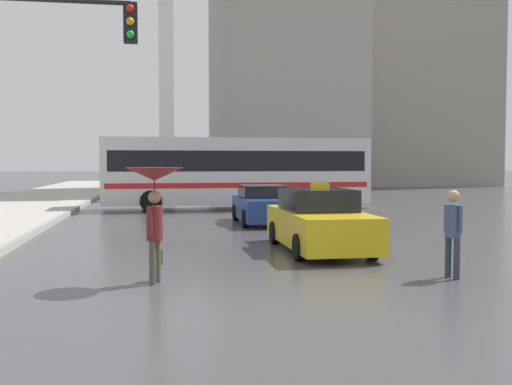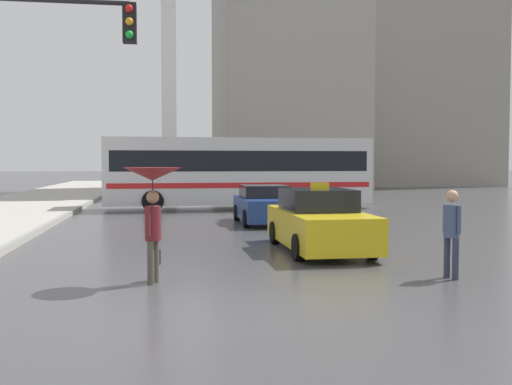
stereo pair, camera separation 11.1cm
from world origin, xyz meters
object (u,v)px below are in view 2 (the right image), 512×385
object	(u,v)px
taxi	(319,222)
sedan_red	(265,205)
monument_cross	(168,0)
traffic_light	(19,71)
pedestrian_man	(452,227)
pedestrian_with_umbrella	(153,190)
city_bus	(239,170)

from	to	relation	value
taxi	sedan_red	world-z (taller)	taxi
sedan_red	monument_cross	size ratio (longest dim) A/B	0.19
taxi	traffic_light	distance (m)	7.60
monument_cross	traffic_light	bearing A→B (deg)	-97.51
sedan_red	monument_cross	distance (m)	20.22
pedestrian_man	traffic_light	distance (m)	8.99
taxi	pedestrian_with_umbrella	bearing A→B (deg)	41.16
city_bus	monument_cross	xyz separation A→B (m)	(-3.11, 9.53, 10.25)
pedestrian_man	city_bus	bearing A→B (deg)	169.31
traffic_light	monument_cross	bearing A→B (deg)	82.49
taxi	traffic_light	bearing A→B (deg)	13.89
pedestrian_man	traffic_light	size ratio (longest dim) A/B	0.29
traffic_light	monument_cross	xyz separation A→B (m)	(3.27, 24.78, 8.09)
pedestrian_man	monument_cross	xyz separation A→B (m)	(-4.88, 27.04, 11.12)
pedestrian_with_umbrella	pedestrian_man	world-z (taller)	pedestrian_with_umbrella
city_bus	monument_cross	size ratio (longest dim) A/B	0.58
traffic_light	pedestrian_with_umbrella	bearing A→B (deg)	-34.82
pedestrian_with_umbrella	traffic_light	size ratio (longest dim) A/B	0.36
pedestrian_with_umbrella	traffic_light	distance (m)	3.98
city_bus	pedestrian_man	world-z (taller)	city_bus
sedan_red	pedestrian_with_umbrella	bearing A→B (deg)	69.67
city_bus	pedestrian_with_umbrella	world-z (taller)	city_bus
pedestrian_man	monument_cross	size ratio (longest dim) A/B	0.08
monument_cross	pedestrian_man	bearing A→B (deg)	-79.76
pedestrian_man	sedan_red	bearing A→B (deg)	172.53
city_bus	traffic_light	xyz separation A→B (m)	(-6.38, -15.24, 2.17)
sedan_red	pedestrian_man	bearing A→B (deg)	99.01
taxi	pedestrian_with_umbrella	xyz separation A→B (m)	(-3.99, -3.49, 0.99)
taxi	pedestrian_man	xyz separation A→B (m)	(1.50, -3.91, 0.27)
taxi	pedestrian_man	world-z (taller)	taxi
sedan_red	traffic_light	xyz separation A→B (m)	(-6.46, -8.42, 3.36)
sedan_red	city_bus	xyz separation A→B (m)	(-0.08, 6.82, 1.20)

